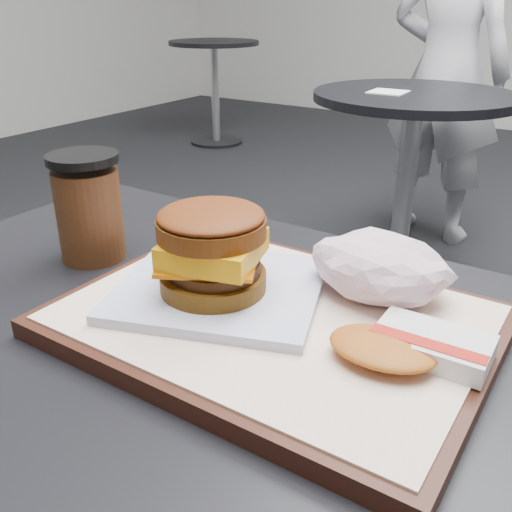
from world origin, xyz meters
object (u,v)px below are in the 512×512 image
at_px(breakfast_sandwich, 215,259).
at_px(customer_table, 190,490).
at_px(hash_brown, 410,346).
at_px(serving_tray, 273,321).
at_px(coffee_cup, 89,210).
at_px(crumpled_wrapper, 381,267).
at_px(patron, 446,72).
at_px(neighbor_table, 409,150).

bearing_deg(breakfast_sandwich, customer_table, -92.15).
height_order(customer_table, hash_brown, hash_brown).
distance_m(serving_tray, coffee_cup, 0.27).
bearing_deg(crumpled_wrapper, patron, 104.75).
xyz_separation_m(customer_table, coffee_cup, (-0.20, 0.08, 0.24)).
relative_size(crumpled_wrapper, neighbor_table, 0.18).
distance_m(breakfast_sandwich, patron, 2.28).
distance_m(hash_brown, coffee_cup, 0.39).
height_order(customer_table, serving_tray, serving_tray).
height_order(serving_tray, coffee_cup, coffee_cup).
height_order(crumpled_wrapper, coffee_cup, coffee_cup).
height_order(customer_table, breakfast_sandwich, breakfast_sandwich).
xyz_separation_m(breakfast_sandwich, crumpled_wrapper, (0.13, 0.09, -0.01)).
bearing_deg(coffee_cup, crumpled_wrapper, 10.72).
xyz_separation_m(customer_table, hash_brown, (0.19, 0.06, 0.22)).
bearing_deg(breakfast_sandwich, coffee_cup, 172.06).
bearing_deg(neighbor_table, breakfast_sandwich, -77.57).
xyz_separation_m(hash_brown, coffee_cup, (-0.39, 0.02, 0.03)).
relative_size(breakfast_sandwich, patron, 0.16).
xyz_separation_m(neighbor_table, patron, (-0.09, 0.64, 0.20)).
bearing_deg(coffee_cup, customer_table, -21.97).
distance_m(crumpled_wrapper, patron, 2.22).
relative_size(hash_brown, coffee_cup, 0.97).
xyz_separation_m(customer_table, patron, (-0.44, 2.29, 0.16)).
bearing_deg(neighbor_table, serving_tray, -75.46).
bearing_deg(serving_tray, patron, 102.60).
relative_size(customer_table, hash_brown, 6.62).
xyz_separation_m(serving_tray, hash_brown, (0.13, -0.00, 0.02)).
bearing_deg(patron, breakfast_sandwich, 108.51).
relative_size(neighbor_table, patron, 0.50).
relative_size(hash_brown, neighbor_table, 0.16).
relative_size(coffee_cup, neighbor_table, 0.17).
bearing_deg(customer_table, coffee_cup, 158.03).
bearing_deg(patron, customer_table, 108.21).
distance_m(neighbor_table, patron, 0.68).
bearing_deg(breakfast_sandwich, crumpled_wrapper, 35.35).
bearing_deg(patron, coffee_cup, 103.54).
distance_m(customer_table, crumpled_wrapper, 0.30).
bearing_deg(hash_brown, patron, 105.68).
bearing_deg(serving_tray, coffee_cup, 175.21).
height_order(serving_tray, neighbor_table, serving_tray).
relative_size(serving_tray, neighbor_table, 0.51).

